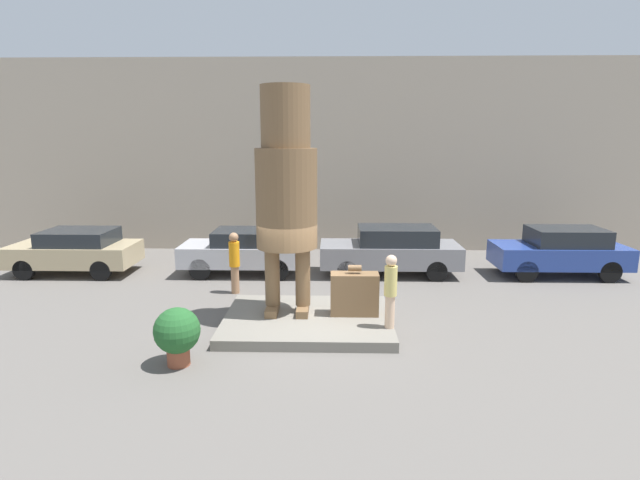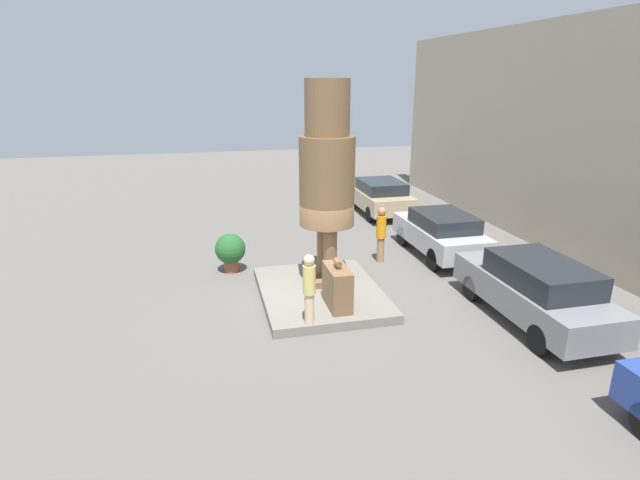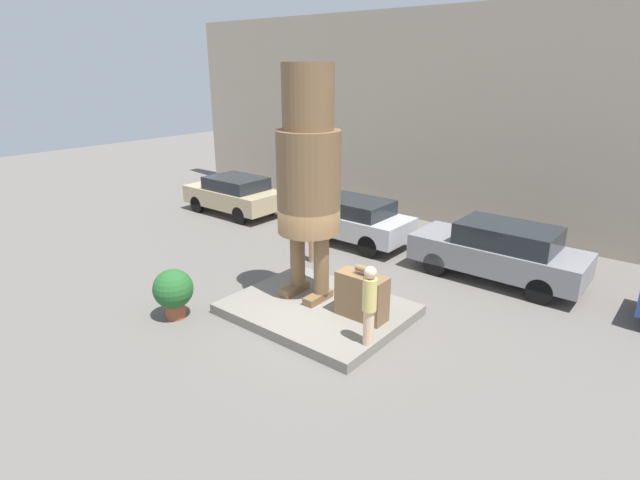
% 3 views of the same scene
% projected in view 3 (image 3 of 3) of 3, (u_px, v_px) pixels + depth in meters
% --- Properties ---
extents(ground_plane, '(60.00, 60.00, 0.00)m').
position_uv_depth(ground_plane, '(318.00, 314.00, 12.09)').
color(ground_plane, '#605B56').
extents(pedestal, '(4.10, 3.23, 0.25)m').
position_uv_depth(pedestal, '(318.00, 309.00, 12.05)').
color(pedestal, slate).
rests_on(pedestal, ground_plane).
extents(building_backdrop, '(28.00, 0.60, 7.64)m').
position_uv_depth(building_backdrop, '(479.00, 122.00, 17.33)').
color(building_backdrop, tan).
rests_on(building_backdrop, ground_plane).
extents(statue_figure, '(1.49, 1.49, 5.52)m').
position_uv_depth(statue_figure, '(308.00, 168.00, 11.46)').
color(statue_figure, brown).
rests_on(statue_figure, pedestal).
extents(giant_suitcase, '(1.18, 0.51, 1.26)m').
position_uv_depth(giant_suitcase, '(362.00, 296.00, 11.26)').
color(giant_suitcase, brown).
rests_on(giant_suitcase, pedestal).
extents(tourist, '(0.29, 0.29, 1.73)m').
position_uv_depth(tourist, '(369.00, 303.00, 10.01)').
color(tourist, beige).
rests_on(tourist, pedestal).
extents(parked_car_tan, '(4.10, 1.89, 1.52)m').
position_uv_depth(parked_car_tan, '(234.00, 194.00, 20.04)').
color(parked_car_tan, tan).
rests_on(parked_car_tan, ground_plane).
extents(parked_car_silver, '(4.10, 1.78, 1.52)m').
position_uv_depth(parked_car_silver, '(352.00, 219.00, 16.70)').
color(parked_car_silver, '#B7B7BC').
rests_on(parked_car_silver, ground_plane).
extents(parked_car_grey, '(4.65, 1.78, 1.64)m').
position_uv_depth(parked_car_grey, '(500.00, 251.00, 13.75)').
color(parked_car_grey, gray).
rests_on(parked_car_grey, ground_plane).
extents(planter_pot, '(0.94, 0.94, 1.22)m').
position_uv_depth(planter_pot, '(173.00, 291.00, 11.70)').
color(planter_pot, brown).
rests_on(planter_pot, ground_plane).
extents(worker_hivis, '(0.31, 0.31, 1.84)m').
position_uv_depth(worker_hivis, '(313.00, 230.00, 14.99)').
color(worker_hivis, '#A87A56').
rests_on(worker_hivis, ground_plane).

